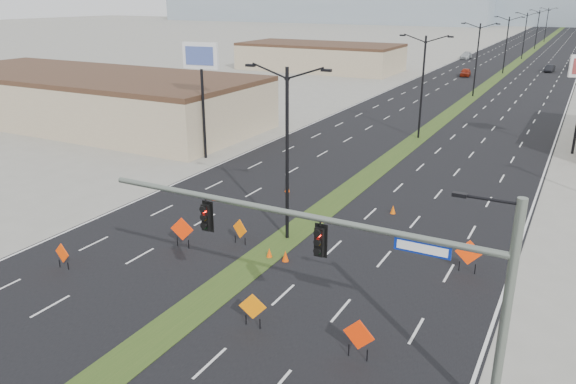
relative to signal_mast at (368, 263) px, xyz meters
The scene contains 28 objects.
ground 10.01m from the signal_mast, 166.85° to the right, with size 600.00×600.00×0.00m, color gray.
road_surface 98.49m from the signal_mast, 94.99° to the left, with size 25.00×400.00×0.02m, color black.
median_strip 98.49m from the signal_mast, 94.99° to the left, with size 2.00×400.00×0.04m, color #284318.
building_sw_near 51.83m from the signal_mast, 147.26° to the left, with size 40.00×16.00×5.00m, color tan.
building_sw_far 92.41m from the signal_mast, 116.04° to the left, with size 30.00×14.00×4.50m, color tan.
mesa_west 306.35m from the signal_mast, 114.82° to the left, with size 180.00×50.00×22.00m, color #8395A3.
signal_mast is the anchor object (origin of this frame).
streetlight_0 13.18m from the signal_mast, 130.54° to the left, with size 5.15×0.24×10.02m.
streetlight_1 38.96m from the signal_mast, 102.69° to the left, with size 5.15×0.24×10.02m.
streetlight_2 66.56m from the signal_mast, 97.39° to the left, with size 5.15×0.24×10.02m.
streetlight_3 94.39m from the signal_mast, 95.20° to the left, with size 5.15×0.24×10.02m.
streetlight_4 122.30m from the signal_mast, 94.01° to the left, with size 5.15×0.24×10.02m.
streetlight_5 150.25m from the signal_mast, 93.26° to the left, with size 5.15×0.24×10.02m.
streetlight_6 178.21m from the signal_mast, 92.75° to the left, with size 5.15×0.24×10.02m.
car_left 88.17m from the signal_mast, 99.06° to the left, with size 1.65×4.10×1.40m, color maroon.
car_mid 100.60m from the signal_mast, 90.66° to the left, with size 1.37×3.94×1.30m, color black.
car_far 118.43m from the signal_mast, 99.60° to the left, with size 2.03×4.99×1.45m, color #AAB0B4.
construction_sign_0 17.54m from the signal_mast, behind, with size 1.09×0.16×1.45m.
construction_sign_1 14.97m from the signal_mast, 155.33° to the left, with size 1.35×0.38×1.83m.
construction_sign_2 13.80m from the signal_mast, 142.89° to the left, with size 1.12×0.36×1.54m.
construction_sign_3 6.71m from the signal_mast, 169.52° to the left, with size 1.16×0.42×1.62m.
construction_sign_4 3.92m from the signal_mast, 119.35° to the left, with size 1.33×0.09×1.77m.
construction_sign_5 11.32m from the signal_mast, 80.67° to the left, with size 1.35×0.33×1.83m.
cone_0 11.82m from the signal_mast, 138.51° to the left, with size 0.34×0.34×0.57m, color #E94D04.
cone_1 11.16m from the signal_mast, 134.74° to the left, with size 0.37×0.37×0.62m, color #D54304.
cone_2 17.87m from the signal_mast, 104.29° to the left, with size 0.36×0.36×0.59m, color #E45704.
cone_3 21.78m from the signal_mast, 125.77° to the left, with size 0.39×0.39×0.66m, color #F24805.
pole_sign_west 32.12m from the signal_mast, 136.51° to the left, with size 3.26×0.77×9.93m.
Camera 1 is at (14.39, -14.85, 13.60)m, focal length 35.00 mm.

